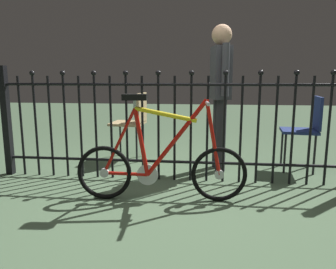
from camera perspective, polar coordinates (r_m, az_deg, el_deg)
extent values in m
plane|color=#486045|center=(2.69, 0.50, -12.39)|extent=(20.00, 20.00, 0.00)
cylinder|color=black|center=(3.78, -26.78, 1.35)|extent=(0.02, 0.02, 1.05)
sphere|color=black|center=(3.75, -27.45, 9.67)|extent=(0.05, 0.05, 0.05)
cylinder|color=black|center=(3.70, -24.68, 1.33)|extent=(0.02, 0.02, 1.05)
cylinder|color=black|center=(3.62, -22.48, 1.31)|extent=(0.02, 0.02, 1.05)
sphere|color=black|center=(3.58, -23.08, 10.03)|extent=(0.05, 0.05, 0.05)
cylinder|color=black|center=(3.54, -20.19, 1.28)|extent=(0.02, 0.02, 1.05)
cylinder|color=black|center=(3.47, -17.80, 1.25)|extent=(0.02, 0.02, 1.05)
sphere|color=black|center=(3.43, -18.30, 10.35)|extent=(0.05, 0.05, 0.05)
cylinder|color=black|center=(3.41, -15.32, 1.22)|extent=(0.02, 0.02, 1.05)
cylinder|color=black|center=(3.35, -12.75, 1.19)|extent=(0.02, 0.02, 1.05)
sphere|color=black|center=(3.31, -13.12, 10.62)|extent=(0.05, 0.05, 0.05)
cylinder|color=black|center=(3.30, -10.09, 1.15)|extent=(0.02, 0.02, 1.05)
cylinder|color=black|center=(3.26, -7.36, 1.11)|extent=(0.02, 0.02, 1.05)
sphere|color=black|center=(3.22, -7.58, 10.81)|extent=(0.05, 0.05, 0.05)
cylinder|color=black|center=(3.22, -4.57, 1.06)|extent=(0.02, 0.02, 1.05)
cylinder|color=black|center=(3.20, -1.72, 1.01)|extent=(0.02, 0.02, 1.05)
sphere|color=black|center=(3.16, -1.77, 10.91)|extent=(0.05, 0.05, 0.05)
cylinder|color=black|center=(3.18, 1.18, 0.96)|extent=(0.02, 0.02, 1.05)
cylinder|color=black|center=(3.17, 4.09, 0.90)|extent=(0.02, 0.02, 1.05)
sphere|color=black|center=(3.13, 4.22, 10.90)|extent=(0.05, 0.05, 0.05)
cylinder|color=black|center=(3.16, 7.03, 0.84)|extent=(0.02, 0.02, 1.05)
cylinder|color=black|center=(3.17, 9.95, 0.78)|extent=(0.02, 0.02, 1.05)
sphere|color=black|center=(3.13, 10.26, 10.76)|extent=(0.05, 0.05, 0.05)
cylinder|color=black|center=(3.18, 12.86, 0.72)|extent=(0.02, 0.02, 1.05)
cylinder|color=black|center=(3.21, 15.74, 0.66)|extent=(0.02, 0.02, 1.05)
sphere|color=black|center=(3.17, 16.22, 10.52)|extent=(0.05, 0.05, 0.05)
cylinder|color=black|center=(3.24, 18.57, 0.59)|extent=(0.02, 0.02, 1.05)
cylinder|color=black|center=(3.27, 21.34, 0.53)|extent=(0.02, 0.02, 1.05)
sphere|color=black|center=(3.23, 21.98, 10.18)|extent=(0.05, 0.05, 0.05)
cylinder|color=black|center=(3.32, 24.05, 0.47)|extent=(0.02, 0.02, 1.05)
cylinder|color=black|center=(3.37, 26.67, 0.40)|extent=(0.02, 0.02, 1.05)
sphere|color=black|center=(3.33, 27.43, 9.76)|extent=(0.05, 0.05, 0.05)
cylinder|color=black|center=(3.24, 1.73, -4.90)|extent=(3.63, 0.03, 0.03)
cylinder|color=black|center=(3.13, 1.81, 8.90)|extent=(3.63, 0.03, 0.03)
cube|color=black|center=(3.78, -26.84, 2.13)|extent=(0.07, 0.07, 1.15)
torus|color=black|center=(2.78, -11.27, -6.70)|extent=(0.47, 0.07, 0.47)
cylinder|color=silver|center=(2.78, -11.27, -6.70)|extent=(0.08, 0.03, 0.08)
torus|color=black|center=(2.72, 9.10, -7.06)|extent=(0.47, 0.07, 0.47)
cylinder|color=silver|center=(2.72, 9.10, -7.06)|extent=(0.08, 0.03, 0.08)
cylinder|color=red|center=(2.63, 1.50, -0.68)|extent=(0.51, 0.07, 0.65)
cylinder|color=yellow|center=(2.60, -0.41, 3.58)|extent=(0.51, 0.07, 0.14)
cylinder|color=red|center=(2.66, -4.78, -1.35)|extent=(0.13, 0.04, 0.57)
cylinder|color=red|center=(2.75, -7.52, -6.95)|extent=(0.37, 0.05, 0.04)
cylinder|color=red|center=(2.69, -8.67, -1.18)|extent=(0.29, 0.04, 0.56)
cylinder|color=red|center=(2.64, 8.03, -0.61)|extent=(0.15, 0.04, 0.63)
cylinder|color=silver|center=(2.59, 6.91, 5.93)|extent=(0.03, 0.03, 0.02)
cylinder|color=silver|center=(2.59, 6.91, 5.71)|extent=(0.05, 0.40, 0.03)
cylinder|color=silver|center=(2.62, -5.94, 5.45)|extent=(0.03, 0.03, 0.07)
cube|color=black|center=(2.62, -5.96, 6.65)|extent=(0.21, 0.10, 0.05)
cylinder|color=silver|center=(2.72, -3.68, -7.17)|extent=(0.18, 0.02, 0.18)
cylinder|color=black|center=(3.70, 20.11, -3.21)|extent=(0.02, 0.02, 0.43)
cylinder|color=black|center=(3.99, 19.62, -2.24)|extent=(0.02, 0.02, 0.43)
cylinder|color=black|center=(3.75, 24.65, -3.35)|extent=(0.02, 0.02, 0.43)
cylinder|color=black|center=(4.03, 23.84, -2.39)|extent=(0.02, 0.02, 0.43)
cube|color=navy|center=(3.82, 22.29, 0.60)|extent=(0.41, 0.41, 0.03)
cube|color=navy|center=(3.83, 25.11, 3.48)|extent=(0.07, 0.36, 0.36)
cylinder|color=black|center=(4.02, -9.95, -1.62)|extent=(0.02, 0.02, 0.44)
cylinder|color=black|center=(4.31, -8.50, -0.78)|extent=(0.02, 0.02, 0.44)
cylinder|color=black|center=(3.92, -5.62, -1.80)|extent=(0.02, 0.02, 0.44)
cylinder|color=black|center=(4.22, -4.44, -0.94)|extent=(0.02, 0.02, 0.44)
cube|color=tan|center=(4.07, -7.20, 2.00)|extent=(0.42, 0.42, 0.03)
cube|color=tan|center=(4.00, -4.69, 4.83)|extent=(0.06, 0.38, 0.36)
cylinder|color=#2D2D33|center=(3.56, 9.38, -0.23)|extent=(0.11, 0.11, 0.80)
cylinder|color=#2D2D33|center=(3.71, 8.81, 0.21)|extent=(0.11, 0.11, 0.80)
cube|color=#3F3F47|center=(3.58, 9.40, 10.78)|extent=(0.23, 0.33, 0.56)
cylinder|color=#3F3F47|center=(3.38, 10.22, 11.28)|extent=(0.08, 0.08, 0.54)
cylinder|color=#3F3F47|center=(3.77, 8.69, 11.18)|extent=(0.08, 0.08, 0.54)
sphere|color=tan|center=(3.60, 9.59, 17.15)|extent=(0.22, 0.22, 0.22)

